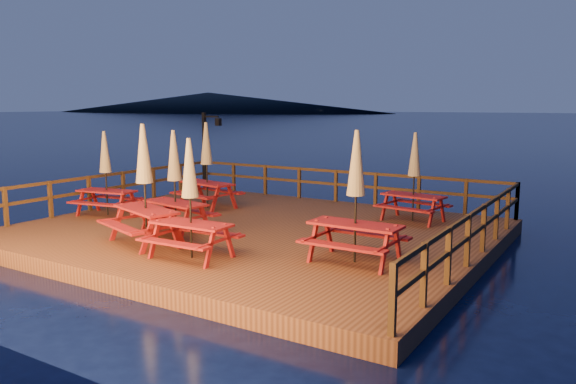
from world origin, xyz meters
name	(u,v)px	position (x,y,z in m)	size (l,w,h in m)	color
ground	(255,242)	(0.00, 0.00, 0.00)	(500.00, 500.00, 0.00)	black
deck	(255,235)	(0.00, 0.00, 0.20)	(12.00, 10.00, 0.40)	#4F2D19
deck_piles	(255,253)	(0.00, 0.00, -0.30)	(11.44, 9.44, 1.40)	#3A2112
railing	(289,191)	(0.00, 1.78, 1.16)	(11.80, 9.75, 1.10)	#3A2112
lamp_post	(208,144)	(-5.39, 4.55, 2.20)	(0.85, 0.18, 3.00)	black
headland_left	(208,102)	(-160.00, 190.00, 4.50)	(180.00, 84.00, 9.00)	black
picnic_table_0	(414,175)	(3.35, 3.12, 1.72)	(1.96, 1.70, 2.54)	maroon
picnic_table_1	(106,172)	(-4.78, -0.91, 1.71)	(1.99, 1.74, 2.53)	maroon
picnic_table_2	(145,182)	(-1.20, -2.79, 1.89)	(2.42, 2.20, 2.87)	maroon
picnic_table_3	(175,180)	(-1.44, -1.51, 1.78)	(2.07, 1.80, 2.66)	maroon
picnic_table_4	(356,195)	(3.75, -1.63, 1.85)	(1.96, 1.62, 2.80)	maroon
picnic_table_5	(190,197)	(0.59, -3.20, 1.76)	(1.87, 1.56, 2.61)	maroon
picnic_table_6	(207,164)	(-3.01, 1.64, 1.83)	(2.18, 1.91, 2.75)	maroon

